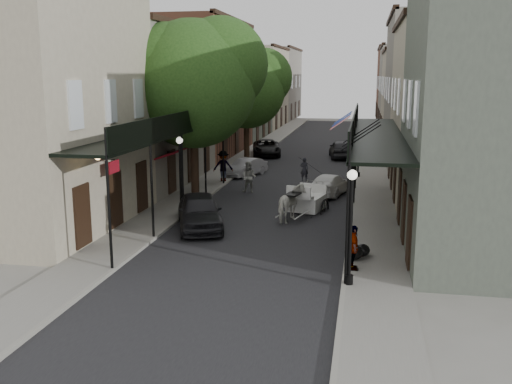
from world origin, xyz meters
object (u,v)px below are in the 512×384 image
at_px(car_left_mid, 246,167).
at_px(car_left_far, 266,148).
at_px(pedestrian_walking, 249,177).
at_px(car_right_far, 341,149).
at_px(lamppost_left, 180,174).
at_px(pedestrian_sidewalk_right, 353,248).
at_px(car_right_near, 330,184).
at_px(pedestrian_sidewalk_left, 223,166).
at_px(tree_near, 201,79).
at_px(car_left_near, 200,211).
at_px(tree_far, 252,86).
at_px(carriage, 310,188).
at_px(lamppost_right_far, 359,147).
at_px(horse, 292,204).
at_px(lamppost_right_near, 351,226).

bearing_deg(car_left_mid, car_left_far, 114.96).
height_order(pedestrian_walking, car_right_far, pedestrian_walking).
height_order(lamppost_left, pedestrian_sidewalk_right, lamppost_left).
bearing_deg(car_right_near, car_left_mid, -27.07).
bearing_deg(pedestrian_walking, car_right_far, 83.76).
xyz_separation_m(pedestrian_sidewalk_left, pedestrian_sidewalk_right, (8.40, -15.33, -0.18)).
distance_m(car_left_mid, car_right_near, 7.80).
distance_m(tree_near, car_right_far, 19.08).
bearing_deg(car_right_near, car_left_far, -53.88).
height_order(car_left_near, car_left_far, car_left_near).
relative_size(tree_far, car_left_mid, 2.41).
xyz_separation_m(pedestrian_sidewalk_left, car_left_mid, (0.88, 2.73, -0.49)).
relative_size(carriage, car_left_near, 0.61).
height_order(lamppost_right_far, car_right_near, lamppost_right_far).
relative_size(lamppost_right_far, car_right_far, 0.85).
height_order(lamppost_left, car_left_far, lamppost_left).
height_order(lamppost_right_far, car_right_far, lamppost_right_far).
distance_m(pedestrian_sidewalk_left, car_left_far, 12.62).
relative_size(car_left_near, car_right_near, 1.13).
bearing_deg(lamppost_left, pedestrian_walking, 70.87).
bearing_deg(car_right_far, car_left_mid, 51.19).
bearing_deg(car_left_near, tree_far, 75.01).
relative_size(horse, carriage, 0.71).
bearing_deg(carriage, horse, -90.00).
relative_size(lamppost_right_near, car_right_near, 0.91).
xyz_separation_m(carriage, car_right_near, (0.75, 3.84, -0.50)).
bearing_deg(lamppost_right_near, carriage, 102.06).
xyz_separation_m(carriage, pedestrian_sidewalk_right, (2.35, -9.12, -0.18)).
distance_m(tree_far, car_left_mid, 8.57).
bearing_deg(pedestrian_sidewalk_right, car_left_far, 6.32).
bearing_deg(lamppost_right_far, tree_far, 143.49).
bearing_deg(pedestrian_walking, car_left_near, -83.45).
height_order(tree_near, lamppost_right_near, tree_near).
relative_size(pedestrian_walking, car_right_far, 0.42).
bearing_deg(pedestrian_sidewalk_right, car_left_near, 46.70).
bearing_deg(car_left_far, lamppost_right_far, -61.92).
bearing_deg(lamppost_right_far, pedestrian_walking, -135.74).
relative_size(lamppost_right_far, car_left_mid, 1.04).
relative_size(pedestrian_sidewalk_right, car_right_near, 0.39).
xyz_separation_m(car_left_far, car_right_far, (6.20, -0.28, 0.07)).
bearing_deg(lamppost_left, car_left_mid, 86.09).
distance_m(lamppost_right_near, horse, 8.58).
xyz_separation_m(tree_far, carriage, (6.09, -15.64, -4.75)).
height_order(lamppost_right_near, car_right_near, lamppost_right_near).
xyz_separation_m(horse, car_right_far, (1.36, 21.06, -0.09)).
distance_m(lamppost_left, pedestrian_sidewalk_right, 10.66).
height_order(lamppost_left, pedestrian_walking, lamppost_left).
height_order(tree_far, lamppost_right_far, tree_far).
height_order(horse, car_left_near, horse).
height_order(horse, pedestrian_sidewalk_left, pedestrian_sidewalk_left).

